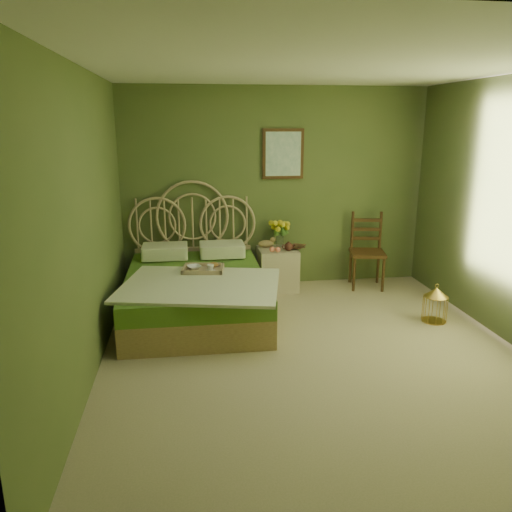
{
  "coord_description": "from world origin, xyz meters",
  "views": [
    {
      "loc": [
        -1.15,
        -4.23,
        2.15
      ],
      "look_at": [
        -0.43,
        1.0,
        0.73
      ],
      "focal_mm": 35.0,
      "sensor_mm": 36.0,
      "label": 1
    }
  ],
  "objects": [
    {
      "name": "wall_left",
      "position": [
        -2.0,
        0.0,
        1.3
      ],
      "size": [
        0.0,
        4.5,
        4.5
      ],
      "primitive_type": "plane",
      "rotation": [
        1.57,
        0.0,
        1.57
      ],
      "color": "#5B6736",
      "rests_on": "floor"
    },
    {
      "name": "floor",
      "position": [
        0.0,
        0.0,
        0.0
      ],
      "size": [
        4.5,
        4.5,
        0.0
      ],
      "primitive_type": "plane",
      "color": "tan",
      "rests_on": "ground"
    },
    {
      "name": "nightstand",
      "position": [
        -0.0,
        1.99,
        0.35
      ],
      "size": [
        0.5,
        0.5,
        0.98
      ],
      "color": "beige",
      "rests_on": "floor"
    },
    {
      "name": "book_lower",
      "position": [
        0.17,
        2.0,
        0.56
      ],
      "size": [
        0.22,
        0.25,
        0.02
      ],
      "primitive_type": "imported",
      "rotation": [
        0.0,
        0.0,
        0.35
      ],
      "color": "#381E0F",
      "rests_on": "nightstand"
    },
    {
      "name": "coffee_cup",
      "position": [
        -0.93,
        1.11,
        0.58
      ],
      "size": [
        0.09,
        0.09,
        0.07
      ],
      "primitive_type": "imported",
      "rotation": [
        0.0,
        0.0,
        -0.2
      ],
      "color": "white",
      "rests_on": "bed"
    },
    {
      "name": "bed",
      "position": [
        -1.1,
        1.22,
        0.31
      ],
      "size": [
        1.81,
        2.28,
        1.41
      ],
      "color": "tan",
      "rests_on": "floor"
    },
    {
      "name": "cereal_bowl",
      "position": [
        -1.11,
        1.22,
        0.56
      ],
      "size": [
        0.2,
        0.2,
        0.04
      ],
      "primitive_type": "imported",
      "rotation": [
        0.0,
        0.0,
        0.33
      ],
      "color": "white",
      "rests_on": "bed"
    },
    {
      "name": "ceiling",
      "position": [
        0.0,
        0.0,
        2.6
      ],
      "size": [
        4.5,
        4.5,
        0.0
      ],
      "primitive_type": "plane",
      "rotation": [
        3.14,
        0.0,
        0.0
      ],
      "color": "silver",
      "rests_on": "wall_back"
    },
    {
      "name": "chair",
      "position": [
        1.18,
        1.98,
        0.55
      ],
      "size": [
        0.51,
        0.51,
        0.99
      ],
      "rotation": [
        0.0,
        0.0,
        -0.19
      ],
      "color": "#37200F",
      "rests_on": "floor"
    },
    {
      "name": "birdcage",
      "position": [
        1.52,
        0.63,
        0.19
      ],
      "size": [
        0.26,
        0.26,
        0.39
      ],
      "rotation": [
        0.0,
        0.0,
        -0.17
      ],
      "color": "#B38A39",
      "rests_on": "floor"
    },
    {
      "name": "wall_art",
      "position": [
        0.09,
        2.22,
        1.75
      ],
      "size": [
        0.54,
        0.04,
        0.64
      ],
      "color": "#37200F",
      "rests_on": "wall_back"
    },
    {
      "name": "book_upper",
      "position": [
        0.17,
        2.0,
        0.58
      ],
      "size": [
        0.27,
        0.29,
        0.02
      ],
      "primitive_type": "imported",
      "rotation": [
        0.0,
        0.0,
        -0.52
      ],
      "color": "#472819",
      "rests_on": "nightstand"
    },
    {
      "name": "wall_back",
      "position": [
        0.0,
        2.25,
        1.3
      ],
      "size": [
        4.0,
        0.0,
        4.0
      ],
      "primitive_type": "plane",
      "rotation": [
        1.57,
        0.0,
        0.0
      ],
      "color": "#5B6736",
      "rests_on": "floor"
    }
  ]
}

